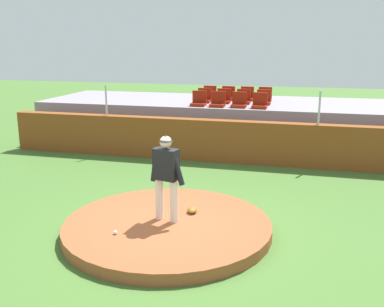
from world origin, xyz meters
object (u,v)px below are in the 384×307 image
at_px(pitcher, 166,171).
at_px(stadium_chair_5, 224,99).
at_px(stadium_chair_1, 218,102).
at_px(stadium_chair_10, 247,96).
at_px(stadium_chair_8, 209,95).
at_px(stadium_chair_0, 199,101).
at_px(stadium_chair_11, 265,97).
at_px(stadium_chair_9, 228,96).
at_px(stadium_chair_4, 204,98).
at_px(stadium_chair_3, 260,103).
at_px(stadium_chair_6, 243,99).
at_px(stadium_chair_7, 264,100).
at_px(stadium_chair_2, 239,103).
at_px(baseball, 115,232).
at_px(fielding_glove, 192,210).

height_order(pitcher, stadium_chair_5, stadium_chair_5).
xyz_separation_m(stadium_chair_1, stadium_chair_10, (0.72, 1.84, 0.00)).
height_order(pitcher, stadium_chair_1, stadium_chair_1).
bearing_deg(stadium_chair_8, stadium_chair_0, 90.65).
bearing_deg(stadium_chair_8, stadium_chair_11, -179.24).
bearing_deg(stadium_chair_9, stadium_chair_4, 51.09).
height_order(stadium_chair_1, stadium_chair_3, same).
relative_size(pitcher, stadium_chair_3, 3.44).
height_order(stadium_chair_3, stadium_chair_6, same).
bearing_deg(stadium_chair_6, pitcher, 87.06).
xyz_separation_m(stadium_chair_6, stadium_chair_7, (0.70, -0.00, 0.00)).
bearing_deg(stadium_chair_4, stadium_chair_2, 147.01).
bearing_deg(stadium_chair_1, stadium_chair_3, -179.74).
height_order(baseball, stadium_chair_9, stadium_chair_9).
bearing_deg(stadium_chair_0, fielding_glove, 102.37).
relative_size(stadium_chair_4, stadium_chair_11, 1.00).
height_order(fielding_glove, stadium_chair_0, stadium_chair_0).
xyz_separation_m(stadium_chair_4, stadium_chair_10, (1.41, 0.91, 0.00)).
relative_size(baseball, stadium_chair_1, 0.15).
bearing_deg(stadium_chair_0, stadium_chair_10, -127.53).
xyz_separation_m(baseball, stadium_chair_2, (1.09, 7.62, 1.42)).
relative_size(stadium_chair_1, stadium_chair_10, 1.00).
relative_size(stadium_chair_6, stadium_chair_7, 1.00).
xyz_separation_m(stadium_chair_2, stadium_chair_9, (-0.68, 1.79, 0.00)).
bearing_deg(stadium_chair_4, stadium_chair_8, -90.20).
bearing_deg(baseball, stadium_chair_8, 91.82).
distance_m(fielding_glove, stadium_chair_6, 7.30).
bearing_deg(stadium_chair_0, stadium_chair_6, -146.87).
bearing_deg(stadium_chair_4, stadium_chair_5, 179.96).
height_order(stadium_chair_4, stadium_chair_8, same).
relative_size(stadium_chair_2, stadium_chair_10, 1.00).
xyz_separation_m(stadium_chair_2, stadium_chair_6, (0.01, 0.91, 0.00)).
height_order(stadium_chair_3, stadium_chair_7, same).
height_order(stadium_chair_0, stadium_chair_1, same).
bearing_deg(stadium_chair_11, stadium_chair_5, 33.97).
distance_m(stadium_chair_5, stadium_chair_8, 1.13).
height_order(stadium_chair_8, stadium_chair_9, same).
relative_size(stadium_chair_2, stadium_chair_3, 1.00).
distance_m(stadium_chair_7, stadium_chair_8, 2.28).
distance_m(stadium_chair_9, stadium_chair_10, 0.70).
relative_size(stadium_chair_8, stadium_chair_9, 1.00).
relative_size(fielding_glove, stadium_chair_6, 0.60).
relative_size(pitcher, baseball, 23.21).
relative_size(stadium_chair_3, stadium_chair_4, 1.00).
relative_size(fielding_glove, stadium_chair_10, 0.60).
bearing_deg(fielding_glove, stadium_chair_2, 169.46).
bearing_deg(stadium_chair_2, stadium_chair_0, -0.50).
bearing_deg(baseball, stadium_chair_1, 87.12).
distance_m(pitcher, stadium_chair_9, 8.55).
relative_size(stadium_chair_7, stadium_chair_8, 1.00).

